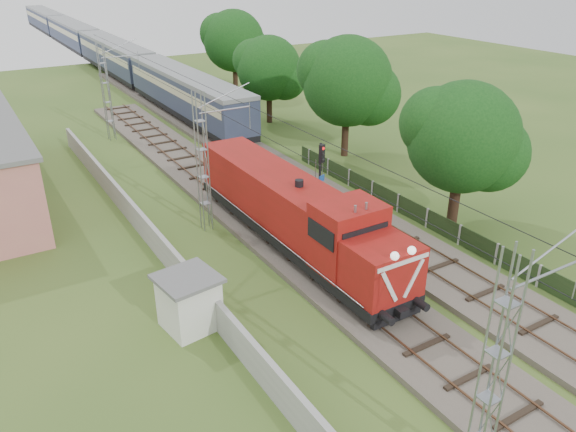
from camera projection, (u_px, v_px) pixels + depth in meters
ground at (380, 316)px, 24.73m from camera, size 140.00×140.00×0.00m
track_main at (296, 248)px, 30.06m from camera, size 4.20×70.00×0.45m
track_side at (262, 161)px, 42.46m from camera, size 4.20×80.00×0.45m
catenary at (203, 162)px, 30.90m from camera, size 3.31×70.00×8.00m
boundary_wall at (147, 231)px, 30.65m from camera, size 0.25×40.00×1.50m
fence at (460, 235)px, 30.54m from camera, size 0.12×32.00×1.20m
locomotive at (294, 212)px, 29.38m from camera, size 2.98×17.02×4.32m
coach_rake at (91, 43)px, 80.90m from camera, size 3.23×96.25×3.73m
signal_post at (321, 169)px, 32.13m from camera, size 0.51×0.41×4.81m
relay_hut at (189, 302)px, 23.57m from camera, size 2.69×2.69×2.46m
tree_a at (464, 138)px, 30.85m from camera, size 6.51×6.20×8.44m
tree_b at (348, 82)px, 41.87m from camera, size 7.08×6.74×9.18m
tree_c at (270, 69)px, 50.81m from camera, size 6.11×5.82×7.92m
tree_d at (235, 41)px, 61.46m from camera, size 6.98×6.65×9.05m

